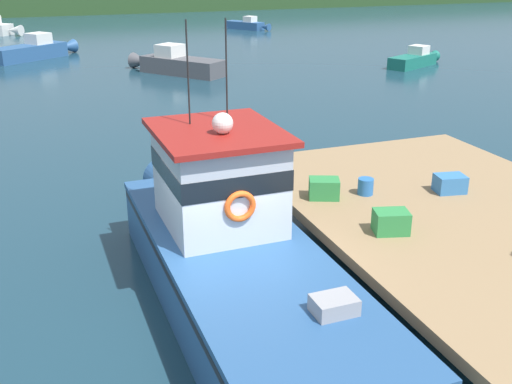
{
  "coord_description": "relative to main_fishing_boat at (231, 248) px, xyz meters",
  "views": [
    {
      "loc": [
        -2.72,
        -8.71,
        5.8
      ],
      "look_at": [
        1.2,
        1.77,
        1.4
      ],
      "focal_mm": 42.38,
      "sensor_mm": 36.0,
      "label": 1
    }
  ],
  "objects": [
    {
      "name": "main_fishing_boat",
      "position": [
        0.0,
        0.0,
        0.0
      ],
      "size": [
        2.62,
        9.82,
        4.8
      ],
      "color": "#285184",
      "rests_on": "ground"
    },
    {
      "name": "far_shoreline",
      "position": [
        -0.2,
        61.66,
        0.19
      ],
      "size": [
        120.0,
        8.0,
        2.4
      ],
      "primitive_type": "cube",
      "color": "#284723",
      "rests_on": "ground"
    },
    {
      "name": "moored_boat_far_right",
      "position": [
        4.33,
        22.22,
        -0.5
      ],
      "size": [
        4.4,
        5.35,
        1.48
      ],
      "color": "#4C4C51",
      "rests_on": "ground"
    },
    {
      "name": "bait_bucket",
      "position": [
        3.25,
        1.01,
        0.36
      ],
      "size": [
        0.32,
        0.32,
        0.34
      ],
      "primitive_type": "cylinder",
      "color": "#2866B2",
      "rests_on": "dock"
    },
    {
      "name": "moored_boat_mid_harbor",
      "position": [
        -2.49,
        29.98,
        -0.5
      ],
      "size": [
        5.31,
        4.37,
        1.47
      ],
      "color": "#285184",
      "rests_on": "ground"
    },
    {
      "name": "crate_stack_mid_dock",
      "position": [
        4.96,
        0.51,
        0.38
      ],
      "size": [
        0.67,
        0.54,
        0.37
      ],
      "primitive_type": "cube",
      "rotation": [
        0.0,
        0.0,
        -0.19
      ],
      "color": "#3370B2",
      "rests_on": "dock"
    },
    {
      "name": "crate_single_far",
      "position": [
        2.36,
        1.13,
        0.39
      ],
      "size": [
        0.72,
        0.63,
        0.4
      ],
      "primitive_type": "cube",
      "rotation": [
        0.0,
        0.0,
        -0.39
      ],
      "color": "#2D8442",
      "rests_on": "dock"
    },
    {
      "name": "moored_boat_near_channel",
      "position": [
        17.37,
        19.75,
        -0.63
      ],
      "size": [
        4.29,
        2.71,
        1.11
      ],
      "color": "#196B5B",
      "rests_on": "ground"
    },
    {
      "name": "moored_boat_far_left",
      "position": [
        14.66,
        40.01,
        -0.63
      ],
      "size": [
        3.02,
        4.05,
        1.09
      ],
      "color": "#285184",
      "rests_on": "ground"
    },
    {
      "name": "ground_plane",
      "position": [
        -0.2,
        -0.34,
        -1.01
      ],
      "size": [
        200.0,
        200.0,
        0.0
      ],
      "primitive_type": "plane",
      "color": "#193847"
    },
    {
      "name": "dock",
      "position": [
        4.6,
        -0.34,
        0.07
      ],
      "size": [
        6.0,
        9.0,
        1.2
      ],
      "color": "#4C3D2D",
      "rests_on": "ground"
    },
    {
      "name": "crate_stack_near_edge",
      "position": [
        2.73,
        -0.76,
        0.4
      ],
      "size": [
        0.7,
        0.59,
        0.41
      ],
      "primitive_type": "cube",
      "rotation": [
        0.0,
        0.0,
        -0.28
      ],
      "color": "#2D8442",
      "rests_on": "dock"
    }
  ]
}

